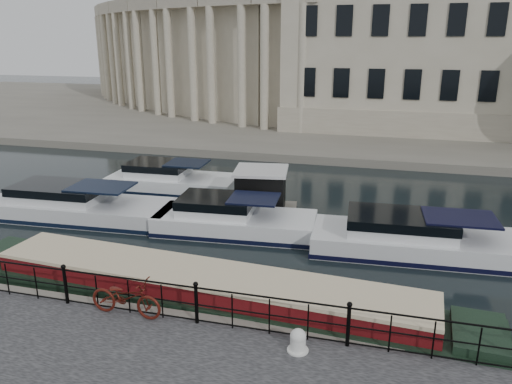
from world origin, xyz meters
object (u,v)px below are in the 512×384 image
narrowboat (204,296)px  harbour_hut (261,194)px  bicycle (126,297)px  mooring_bollard (298,341)px

narrowboat → harbour_hut: harbour_hut is taller
bicycle → mooring_bollard: (4.86, -0.39, -0.27)m
bicycle → narrowboat: 2.51m
bicycle → narrowboat: bicycle is taller
narrowboat → harbour_hut: size_ratio=4.73×
bicycle → harbour_hut: harbour_hut is taller
mooring_bollard → narrowboat: size_ratio=0.03×
bicycle → harbour_hut: bearing=-4.1°
bicycle → harbour_hut: (1.09, 10.57, -0.15)m
harbour_hut → mooring_bollard: bearing=-79.5°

